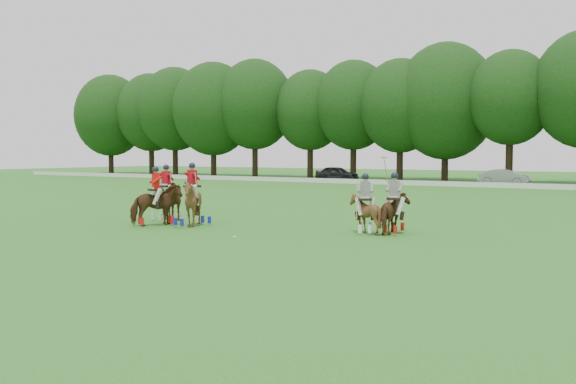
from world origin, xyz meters
The scene contains 11 objects.
ground centered at (0.00, 0.00, 0.00)m, with size 180.00×180.00×0.00m, color #25661D.
tree_line centered at (0.26, 48.05, 8.23)m, with size 117.98×14.32×14.75m.
boundary_rail centered at (0.00, 38.00, 0.22)m, with size 120.00×0.10×0.44m, color white.
car_left centered at (-16.06, 42.50, 0.77)m, with size 1.82×4.51×1.54m, color black.
car_mid centered at (0.91, 42.50, 0.72)m, with size 1.52×4.36×1.44m, color gray.
polo_red_a centered at (-2.50, 2.23, 0.85)m, with size 1.77×2.13×2.35m.
polo_red_b centered at (-3.68, 4.07, 0.86)m, with size 1.70×1.46×2.38m.
polo_red_c centered at (-1.15, 2.85, 0.92)m, with size 1.78×1.92×2.50m.
polo_stripe_a centered at (6.46, 4.91, 0.78)m, with size 1.11×1.83×2.72m.
polo_stripe_b centered at (5.53, 4.48, 0.76)m, with size 1.59×1.66×2.15m.
polo_ball centered at (2.42, 0.88, 0.04)m, with size 0.09×0.09×0.09m, color white.
Camera 1 is at (15.50, -16.19, 2.87)m, focal length 40.00 mm.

